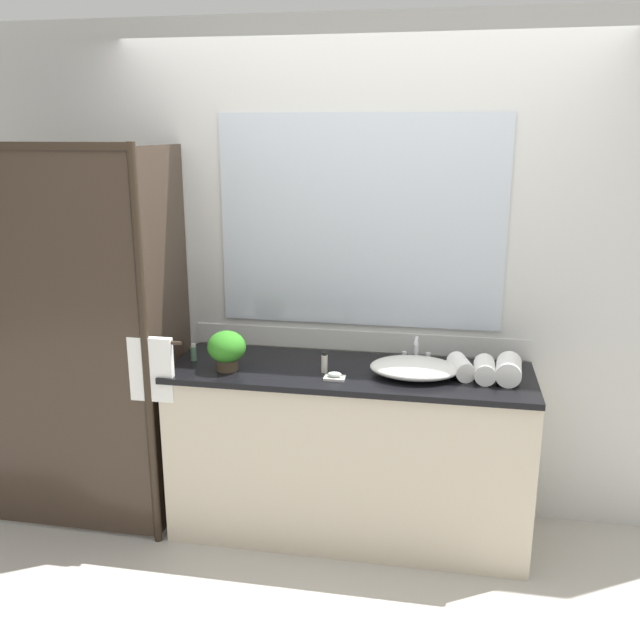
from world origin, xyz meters
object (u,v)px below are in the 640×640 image
soap_dish (335,376)px  rolled_towel_far_edge (461,367)px  potted_plant (227,348)px  rolled_towel_middle (485,370)px  rolled_towel_near_edge (509,369)px  faucet (416,355)px  sink_basin (414,368)px  amenity_bottle_body_wash (324,363)px  amenity_bottle_conditioner (194,353)px

soap_dish → rolled_towel_far_edge: (0.59, 0.15, 0.03)m
potted_plant → rolled_towel_middle: potted_plant is taller
rolled_towel_near_edge → faucet: bearing=158.2°
sink_basin → rolled_towel_middle: 0.33m
rolled_towel_near_edge → rolled_towel_far_edge: rolled_towel_near_edge is taller
soap_dish → amenity_bottle_body_wash: amenity_bottle_body_wash is taller
sink_basin → faucet: (0.00, 0.18, 0.01)m
potted_plant → rolled_towel_middle: (1.25, 0.09, -0.06)m
soap_dish → rolled_towel_near_edge: bearing=8.7°
potted_plant → rolled_towel_near_edge: (1.36, 0.09, -0.05)m
sink_basin → amenity_bottle_conditioner: bearing=179.0°
faucet → soap_dish: size_ratio=1.70×
amenity_bottle_conditioner → rolled_towel_middle: (1.46, -0.02, 0.01)m
soap_dish → rolled_towel_far_edge: 0.61m
faucet → amenity_bottle_conditioner: size_ratio=1.92×
faucet → rolled_towel_near_edge: 0.48m
faucet → amenity_bottle_body_wash: size_ratio=1.64×
rolled_towel_near_edge → soap_dish: bearing=-171.3°
faucet → rolled_towel_far_edge: bearing=-34.3°
sink_basin → rolled_towel_far_edge: rolled_towel_far_edge is taller
soap_dish → potted_plant: bearing=176.5°
soap_dish → amenity_bottle_conditioner: 0.77m
soap_dish → amenity_bottle_body_wash: size_ratio=0.97×
faucet → soap_dish: bearing=-140.8°
rolled_towel_far_edge → sink_basin: bearing=-172.2°
faucet → amenity_bottle_conditioner: faucet is taller
amenity_bottle_conditioner → rolled_towel_middle: 1.46m
amenity_bottle_body_wash → rolled_towel_near_edge: bearing=2.5°
sink_basin → rolled_towel_middle: (0.33, 0.00, 0.01)m
sink_basin → soap_dish: (-0.37, -0.12, -0.03)m
rolled_towel_middle → soap_dish: bearing=-170.0°
amenity_bottle_body_wash → sink_basin: bearing=4.3°
sink_basin → amenity_bottle_conditioner: size_ratio=4.83×
rolled_towel_middle → rolled_towel_far_edge: size_ratio=0.99×
amenity_bottle_body_wash → rolled_towel_middle: (0.77, 0.04, 0.00)m
potted_plant → soap_dish: (0.54, -0.03, -0.10)m
sink_basin → amenity_bottle_body_wash: size_ratio=4.14×
rolled_towel_middle → sink_basin: bearing=-179.2°
faucet → rolled_towel_near_edge: bearing=-21.8°
amenity_bottle_body_wash → rolled_towel_near_edge: 0.88m
rolled_towel_far_edge → soap_dish: bearing=-165.7°
rolled_towel_far_edge → rolled_towel_middle: bearing=-13.3°
faucet → amenity_bottle_conditioner: (-1.13, -0.16, -0.00)m
faucet → rolled_towel_middle: size_ratio=0.88×
amenity_bottle_conditioner → rolled_towel_middle: rolled_towel_middle is taller
sink_basin → amenity_bottle_body_wash: 0.44m
amenity_bottle_conditioner → rolled_towel_far_edge: (1.35, 0.01, 0.01)m
potted_plant → soap_dish: size_ratio=1.99×
potted_plant → amenity_bottle_conditioner: potted_plant is taller
rolled_towel_near_edge → rolled_towel_far_edge: 0.22m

